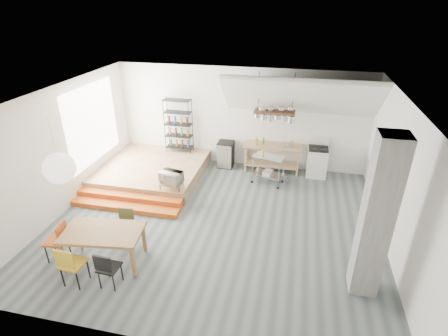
% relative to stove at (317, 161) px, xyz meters
% --- Properties ---
extents(floor, '(8.00, 8.00, 0.00)m').
position_rel_stove_xyz_m(floor, '(-2.50, -3.16, -0.48)').
color(floor, '#495255').
rests_on(floor, ground).
extents(wall_back, '(8.00, 0.04, 3.20)m').
position_rel_stove_xyz_m(wall_back, '(-2.50, 0.34, 1.12)').
color(wall_back, silver).
rests_on(wall_back, ground).
extents(wall_left, '(0.04, 7.00, 3.20)m').
position_rel_stove_xyz_m(wall_left, '(-6.50, -3.16, 1.12)').
color(wall_left, silver).
rests_on(wall_left, ground).
extents(wall_right, '(0.04, 7.00, 3.20)m').
position_rel_stove_xyz_m(wall_right, '(1.50, -3.16, 1.12)').
color(wall_right, silver).
rests_on(wall_right, ground).
extents(ceiling, '(8.00, 7.00, 0.02)m').
position_rel_stove_xyz_m(ceiling, '(-2.50, -3.16, 2.72)').
color(ceiling, white).
rests_on(ceiling, wall_back).
extents(slope_ceiling, '(4.40, 1.44, 1.32)m').
position_rel_stove_xyz_m(slope_ceiling, '(-0.70, -0.26, 2.07)').
color(slope_ceiling, white).
rests_on(slope_ceiling, wall_back).
extents(window_pane, '(0.02, 2.50, 2.20)m').
position_rel_stove_xyz_m(window_pane, '(-6.48, -1.66, 1.32)').
color(window_pane, white).
rests_on(window_pane, wall_left).
extents(platform, '(3.00, 3.00, 0.40)m').
position_rel_stove_xyz_m(platform, '(-5.00, -1.16, -0.28)').
color(platform, olive).
rests_on(platform, ground).
extents(step_lower, '(3.00, 0.35, 0.13)m').
position_rel_stove_xyz_m(step_lower, '(-5.00, -3.11, -0.41)').
color(step_lower, '#C95417').
rests_on(step_lower, ground).
extents(step_upper, '(3.00, 0.35, 0.27)m').
position_rel_stove_xyz_m(step_upper, '(-5.00, -2.76, -0.35)').
color(step_upper, '#C95417').
rests_on(step_upper, ground).
extents(concrete_column, '(0.50, 0.50, 3.20)m').
position_rel_stove_xyz_m(concrete_column, '(0.80, -4.66, 1.12)').
color(concrete_column, slate).
rests_on(concrete_column, ground).
extents(kitchen_counter, '(1.80, 0.60, 0.91)m').
position_rel_stove_xyz_m(kitchen_counter, '(-1.40, -0.01, 0.15)').
color(kitchen_counter, olive).
rests_on(kitchen_counter, ground).
extents(stove, '(0.60, 0.60, 1.18)m').
position_rel_stove_xyz_m(stove, '(0.00, 0.00, 0.00)').
color(stove, white).
rests_on(stove, ground).
extents(pot_rack, '(1.20, 0.50, 1.43)m').
position_rel_stove_xyz_m(pot_rack, '(-1.37, -0.23, 1.50)').
color(pot_rack, '#3A2417').
rests_on(pot_rack, ceiling).
extents(wire_shelving, '(0.88, 0.38, 1.80)m').
position_rel_stove_xyz_m(wire_shelving, '(-4.50, 0.04, 0.85)').
color(wire_shelving, black).
rests_on(wire_shelving, platform).
extents(microwave_shelf, '(0.60, 0.40, 0.16)m').
position_rel_stove_xyz_m(microwave_shelf, '(-3.90, -2.41, 0.07)').
color(microwave_shelf, olive).
rests_on(microwave_shelf, platform).
extents(paper_lantern, '(0.60, 0.60, 0.60)m').
position_rel_stove_xyz_m(paper_lantern, '(-5.03, -5.12, 1.72)').
color(paper_lantern, white).
rests_on(paper_lantern, ceiling).
extents(dining_table, '(1.73, 1.12, 0.77)m').
position_rel_stove_xyz_m(dining_table, '(-4.44, -5.03, 0.20)').
color(dining_table, brown).
rests_on(dining_table, ground).
extents(chair_mustard, '(0.45, 0.45, 0.92)m').
position_rel_stove_xyz_m(chair_mustard, '(-4.70, -5.81, 0.07)').
color(chair_mustard, '#BA911F').
rests_on(chair_mustard, ground).
extents(chair_black, '(0.40, 0.40, 0.83)m').
position_rel_stove_xyz_m(chair_black, '(-4.00, -5.71, 0.02)').
color(chair_black, black).
rests_on(chair_black, ground).
extents(chair_olive, '(0.39, 0.39, 0.82)m').
position_rel_stove_xyz_m(chair_olive, '(-4.33, -4.29, 0.01)').
color(chair_olive, brown).
rests_on(chair_olive, ground).
extents(chair_red, '(0.47, 0.47, 0.90)m').
position_rel_stove_xyz_m(chair_red, '(-5.42, -5.17, 0.06)').
color(chair_red, '#BC4D1A').
rests_on(chair_red, ground).
extents(rolling_cart, '(0.99, 0.71, 0.88)m').
position_rel_stove_xyz_m(rolling_cart, '(-1.44, -0.83, 0.09)').
color(rolling_cart, silver).
rests_on(rolling_cart, ground).
extents(mini_fridge, '(0.50, 0.50, 0.86)m').
position_rel_stove_xyz_m(mini_fridge, '(-2.92, 0.04, -0.05)').
color(mini_fridge, black).
rests_on(mini_fridge, ground).
extents(microwave, '(0.67, 0.52, 0.33)m').
position_rel_stove_xyz_m(microwave, '(-3.90, -2.41, 0.25)').
color(microwave, beige).
rests_on(microwave, microwave_shelf).
extents(bowl, '(0.24, 0.24, 0.05)m').
position_rel_stove_xyz_m(bowl, '(-1.04, -0.06, 0.45)').
color(bowl, silver).
rests_on(bowl, kitchen_counter).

